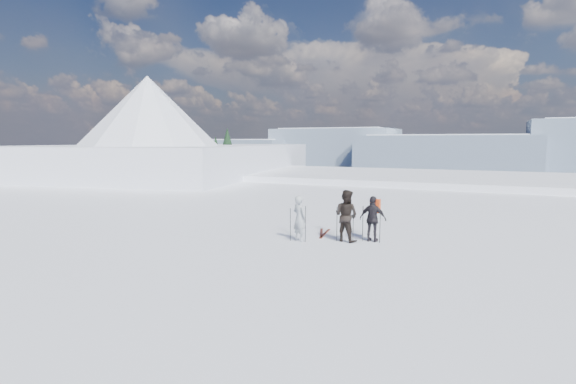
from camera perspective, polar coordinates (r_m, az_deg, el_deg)
name	(u,v)px	position (r m, az deg, el deg)	size (l,w,h in m)	color
lake_basin	(432,253)	(42.62, 17.79, -7.34)	(820.00, 820.00, 71.62)	white
far_mountain_range	(528,152)	(466.69, 28.13, 4.49)	(770.00, 110.00, 53.00)	slate
near_ridge	(187,203)	(51.77, -12.76, -1.36)	(31.37, 35.68, 25.62)	white
skier_grey	(299,218)	(15.76, 1.46, -3.35)	(0.59, 0.38, 1.61)	#959CA2
skier_dark	(346,216)	(15.79, 7.39, -3.00)	(0.88, 0.69, 1.81)	black
skier_pack	(373,219)	(15.90, 10.73, -3.39)	(0.94, 0.39, 1.60)	black
backpack	(376,189)	(16.00, 11.06, 0.43)	(0.34, 0.19, 0.49)	#DE4214
ski_poles	(338,225)	(15.73, 6.34, -4.14)	(2.96, 1.05, 1.26)	black
skis_loose	(323,233)	(17.12, 4.48, -5.25)	(0.67, 1.69, 0.03)	black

